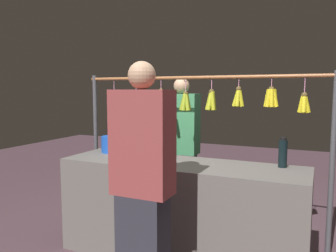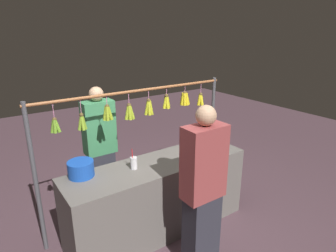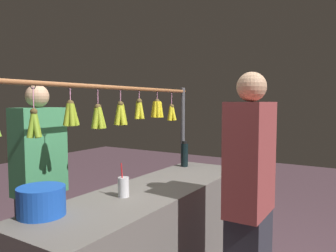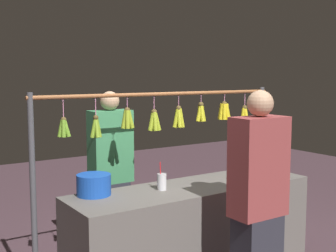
{
  "view_description": "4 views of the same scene",
  "coord_description": "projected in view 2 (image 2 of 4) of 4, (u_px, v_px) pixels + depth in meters",
  "views": [
    {
      "loc": [
        -1.05,
        2.54,
        1.44
      ],
      "look_at": [
        0.11,
        0.0,
        1.14
      ],
      "focal_mm": 35.64,
      "sensor_mm": 36.0,
      "label": 1
    },
    {
      "loc": [
        1.55,
        2.41,
        2.22
      ],
      "look_at": [
        -0.13,
        0.0,
        1.23
      ],
      "focal_mm": 31.26,
      "sensor_mm": 36.0,
      "label": 2
    },
    {
      "loc": [
        1.87,
        1.3,
        1.45
      ],
      "look_at": [
        -0.21,
        0.0,
        1.27
      ],
      "focal_mm": 34.82,
      "sensor_mm": 36.0,
      "label": 3
    },
    {
      "loc": [
        2.15,
        2.85,
        1.73
      ],
      "look_at": [
        0.24,
        0.0,
        1.34
      ],
      "focal_mm": 48.59,
      "sensor_mm": 36.0,
      "label": 4
    }
  ],
  "objects": [
    {
      "name": "display_rack",
      "position": [
        142.0,
        122.0,
        3.38
      ],
      "size": [
        2.38,
        0.12,
        1.6
      ],
      "color": "#4C4C51",
      "rests_on": "ground"
    },
    {
      "name": "vendor_person",
      "position": [
        101.0,
        150.0,
        3.63
      ],
      "size": [
        0.37,
        0.2,
        1.58
      ],
      "color": "#2D2D38",
      "rests_on": "ground"
    },
    {
      "name": "water_bottle",
      "position": [
        203.0,
        134.0,
        3.69
      ],
      "size": [
        0.07,
        0.07,
        0.24
      ],
      "color": "black",
      "rests_on": "market_counter"
    },
    {
      "name": "customer_person",
      "position": [
        203.0,
        193.0,
        2.64
      ],
      "size": [
        0.39,
        0.21,
        1.62
      ],
      "color": "#2D2D38",
      "rests_on": "ground"
    },
    {
      "name": "market_counter",
      "position": [
        158.0,
        197.0,
        3.29
      ],
      "size": [
        2.07,
        0.59,
        0.84
      ],
      "primitive_type": "cube",
      "color": "#66605B",
      "rests_on": "ground"
    },
    {
      "name": "ground_plane",
      "position": [
        159.0,
        228.0,
        3.42
      ],
      "size": [
        12.0,
        12.0,
        0.0
      ],
      "primitive_type": "plane",
      "color": "#503841"
    },
    {
      "name": "drink_cup",
      "position": [
        134.0,
        163.0,
        3.01
      ],
      "size": [
        0.07,
        0.07,
        0.22
      ],
      "color": "silver",
      "rests_on": "market_counter"
    },
    {
      "name": "blue_bucket",
      "position": [
        81.0,
        169.0,
        2.85
      ],
      "size": [
        0.25,
        0.25,
        0.16
      ],
      "primitive_type": "cylinder",
      "color": "blue",
      "rests_on": "market_counter"
    }
  ]
}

